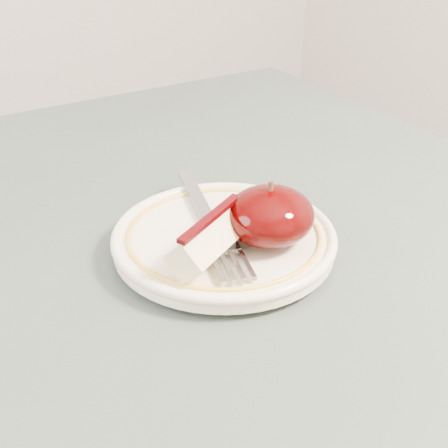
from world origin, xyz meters
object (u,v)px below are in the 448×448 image
plate (224,238)px  apple_half (270,216)px  table (140,375)px  fork (209,222)px

plate → apple_half: bearing=-45.7°
table → plate: bearing=7.1°
plate → fork: (-0.00, 0.02, 0.01)m
plate → apple_half: apple_half is taller
apple_half → table: bearing=172.3°
plate → fork: 0.02m
fork → table: bearing=124.2°
fork → plate: bearing=-149.6°
apple_half → fork: apple_half is taller
fork → apple_half: bearing=-129.0°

